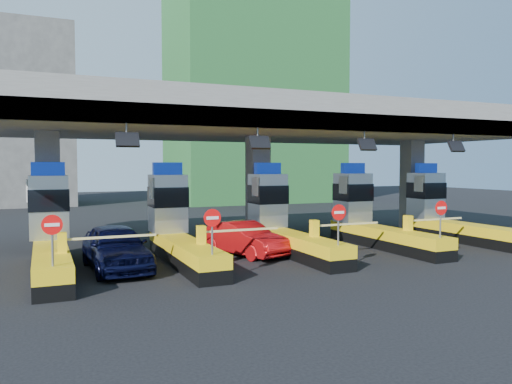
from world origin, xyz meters
name	(u,v)px	position (x,y,z in m)	size (l,w,h in m)	color
ground	(284,252)	(0.00, 0.00, 0.00)	(120.00, 120.00, 0.00)	black
toll_canopy	(259,124)	(0.00, 2.87, 6.13)	(28.00, 12.09, 7.00)	slate
toll_lane_far_left	(50,233)	(-10.00, 0.28, 1.40)	(4.43, 8.00, 4.16)	black
toll_lane_left	(176,227)	(-5.00, 0.28, 1.40)	(4.43, 8.00, 4.16)	black
toll_lane_center	(281,222)	(0.00, 0.28, 1.40)	(4.43, 8.00, 4.16)	black
toll_lane_right	(370,217)	(5.00, 0.28, 1.40)	(4.43, 8.00, 4.16)	black
toll_lane_far_right	(445,213)	(10.00, 0.28, 1.40)	(4.43, 8.00, 4.16)	black
bg_building_scaffold	(253,78)	(12.00, 32.00, 14.00)	(18.00, 12.00, 28.00)	#1E5926
van	(116,247)	(-7.68, -1.01, 0.88)	(2.08, 5.16, 1.76)	black
red_car	(244,239)	(-2.00, -0.01, 0.75)	(1.59, 4.57, 1.51)	#AE0D0F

